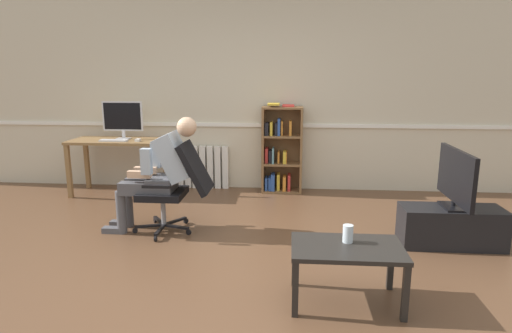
# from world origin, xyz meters

# --- Properties ---
(ground_plane) EXTENTS (18.00, 18.00, 0.00)m
(ground_plane) POSITION_xyz_m (0.00, 0.00, 0.00)
(ground_plane) COLOR brown
(back_wall) EXTENTS (12.00, 0.13, 2.70)m
(back_wall) POSITION_xyz_m (0.00, 2.65, 1.35)
(back_wall) COLOR beige
(back_wall) RESTS_ON ground_plane
(computer_desk) EXTENTS (1.24, 0.61, 0.76)m
(computer_desk) POSITION_xyz_m (-1.85, 2.15, 0.64)
(computer_desk) COLOR olive
(computer_desk) RESTS_ON ground_plane
(imac_monitor) EXTENTS (0.56, 0.14, 0.51)m
(imac_monitor) POSITION_xyz_m (-1.78, 2.23, 1.05)
(imac_monitor) COLOR silver
(imac_monitor) RESTS_ON computer_desk
(keyboard) EXTENTS (0.36, 0.12, 0.02)m
(keyboard) POSITION_xyz_m (-1.84, 2.01, 0.77)
(keyboard) COLOR silver
(keyboard) RESTS_ON computer_desk
(computer_mouse) EXTENTS (0.06, 0.10, 0.03)m
(computer_mouse) POSITION_xyz_m (-1.52, 2.03, 0.77)
(computer_mouse) COLOR white
(computer_mouse) RESTS_ON computer_desk
(bookshelf) EXTENTS (0.56, 0.29, 1.24)m
(bookshelf) POSITION_xyz_m (0.36, 2.44, 0.57)
(bookshelf) COLOR brown
(bookshelf) RESTS_ON ground_plane
(radiator) EXTENTS (0.74, 0.08, 0.62)m
(radiator) POSITION_xyz_m (-0.76, 2.54, 0.31)
(radiator) COLOR white
(radiator) RESTS_ON ground_plane
(office_chair) EXTENTS (0.83, 0.61, 0.96)m
(office_chair) POSITION_xyz_m (-0.66, 0.77, 0.52)
(office_chair) COLOR black
(office_chair) RESTS_ON ground_plane
(person_seated) EXTENTS (1.01, 0.40, 1.21)m
(person_seated) POSITION_xyz_m (-0.85, 0.77, 0.65)
(person_seated) COLOR #4C4C51
(person_seated) RESTS_ON ground_plane
(tv_stand) EXTENTS (0.96, 0.38, 0.38)m
(tv_stand) POSITION_xyz_m (2.06, 0.60, 0.19)
(tv_stand) COLOR black
(tv_stand) RESTS_ON ground_plane
(tv_screen) EXTENTS (0.20, 0.87, 0.56)m
(tv_screen) POSITION_xyz_m (2.07, 0.60, 0.68)
(tv_screen) COLOR black
(tv_screen) RESTS_ON tv_stand
(coffee_table) EXTENTS (0.80, 0.51, 0.44)m
(coffee_table) POSITION_xyz_m (0.92, -0.55, 0.38)
(coffee_table) COLOR black
(coffee_table) RESTS_ON ground_plane
(drinking_glass) EXTENTS (0.08, 0.08, 0.13)m
(drinking_glass) POSITION_xyz_m (0.93, -0.48, 0.50)
(drinking_glass) COLOR silver
(drinking_glass) RESTS_ON coffee_table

